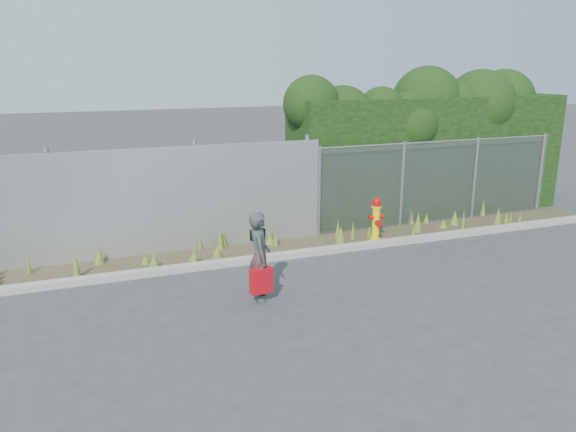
# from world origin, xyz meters

# --- Properties ---
(ground) EXTENTS (80.00, 80.00, 0.00)m
(ground) POSITION_xyz_m (0.00, 0.00, 0.00)
(ground) COLOR #373739
(ground) RESTS_ON ground
(curb) EXTENTS (16.00, 0.22, 0.12)m
(curb) POSITION_xyz_m (0.00, 1.80, 0.06)
(curb) COLOR gray
(curb) RESTS_ON ground
(weed_strip) EXTENTS (16.00, 1.35, 0.54)m
(weed_strip) POSITION_xyz_m (-0.87, 2.45, 0.13)
(weed_strip) COLOR #3F3824
(weed_strip) RESTS_ON ground
(corrugated_fence) EXTENTS (8.50, 0.21, 2.30)m
(corrugated_fence) POSITION_xyz_m (-3.25, 3.01, 1.10)
(corrugated_fence) COLOR #A2A4A8
(corrugated_fence) RESTS_ON ground
(chainlink_fence) EXTENTS (6.50, 0.07, 2.05)m
(chainlink_fence) POSITION_xyz_m (4.25, 3.00, 1.03)
(chainlink_fence) COLOR gray
(chainlink_fence) RESTS_ON ground
(hedge) EXTENTS (7.60, 2.05, 3.75)m
(hedge) POSITION_xyz_m (4.56, 4.03, 2.06)
(hedge) COLOR black
(hedge) RESTS_ON ground
(fire_hydrant) EXTENTS (0.34, 0.31, 1.03)m
(fire_hydrant) POSITION_xyz_m (2.04, 2.14, 0.50)
(fire_hydrant) COLOR yellow
(fire_hydrant) RESTS_ON ground
(woman) EXTENTS (0.47, 0.61, 1.51)m
(woman) POSITION_xyz_m (-1.30, 0.07, 0.75)
(woman) COLOR #0E5A56
(woman) RESTS_ON ground
(red_tote_bag) EXTENTS (0.38, 0.14, 0.50)m
(red_tote_bag) POSITION_xyz_m (-1.34, -0.12, 0.40)
(red_tote_bag) COLOR #A40915
(black_shoulder_bag) EXTENTS (0.25, 0.10, 0.18)m
(black_shoulder_bag) POSITION_xyz_m (-1.28, 0.24, 1.07)
(black_shoulder_bag) COLOR black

